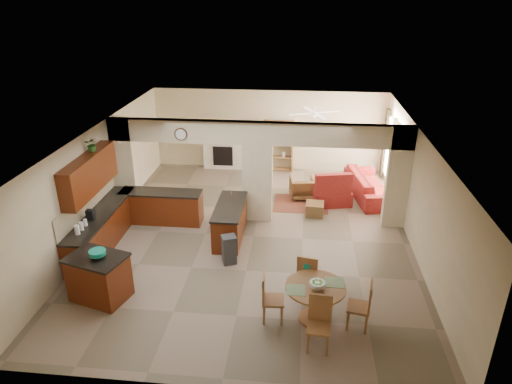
# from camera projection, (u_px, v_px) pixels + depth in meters

# --- Properties ---
(floor) EXTENTS (10.00, 10.00, 0.00)m
(floor) POSITION_uv_depth(u_px,v_px,m) (254.00, 236.00, 11.94)
(floor) COLOR #7C6856
(floor) RESTS_ON ground
(ceiling) EXTENTS (10.00, 10.00, 0.00)m
(ceiling) POSITION_uv_depth(u_px,v_px,m) (253.00, 133.00, 10.79)
(ceiling) COLOR white
(ceiling) RESTS_ON wall_back
(wall_back) EXTENTS (8.00, 0.00, 8.00)m
(wall_back) POSITION_uv_depth(u_px,v_px,m) (269.00, 130.00, 15.90)
(wall_back) COLOR beige
(wall_back) RESTS_ON floor
(wall_front) EXTENTS (8.00, 0.00, 8.00)m
(wall_front) POSITION_uv_depth(u_px,v_px,m) (218.00, 319.00, 6.82)
(wall_front) COLOR beige
(wall_front) RESTS_ON floor
(wall_left) EXTENTS (0.00, 10.00, 10.00)m
(wall_left) POSITION_uv_depth(u_px,v_px,m) (99.00, 181.00, 11.74)
(wall_left) COLOR beige
(wall_left) RESTS_ON floor
(wall_right) EXTENTS (0.00, 10.00, 10.00)m
(wall_right) POSITION_uv_depth(u_px,v_px,m) (418.00, 194.00, 10.99)
(wall_right) COLOR beige
(wall_right) RESTS_ON floor
(partition_left_pier) EXTENTS (0.60, 0.25, 2.80)m
(partition_left_pier) POSITION_uv_depth(u_px,v_px,m) (125.00, 167.00, 12.62)
(partition_left_pier) COLOR beige
(partition_left_pier) RESTS_ON floor
(partition_center_pier) EXTENTS (0.80, 0.25, 2.20)m
(partition_center_pier) POSITION_uv_depth(u_px,v_px,m) (257.00, 183.00, 12.39)
(partition_center_pier) COLOR beige
(partition_center_pier) RESTS_ON floor
(partition_right_pier) EXTENTS (0.60, 0.25, 2.80)m
(partition_right_pier) POSITION_uv_depth(u_px,v_px,m) (398.00, 178.00, 11.93)
(partition_right_pier) COLOR beige
(partition_right_pier) RESTS_ON floor
(partition_header) EXTENTS (8.00, 0.25, 0.60)m
(partition_header) POSITION_uv_depth(u_px,v_px,m) (258.00, 133.00, 11.82)
(partition_header) COLOR beige
(partition_header) RESTS_ON partition_center_pier
(kitchen_counter) EXTENTS (2.52, 3.29, 1.48)m
(kitchen_counter) POSITION_uv_depth(u_px,v_px,m) (128.00, 219.00, 11.82)
(kitchen_counter) COLOR #461A08
(kitchen_counter) RESTS_ON floor
(upper_cabinets) EXTENTS (0.35, 2.40, 0.90)m
(upper_cabinets) POSITION_uv_depth(u_px,v_px,m) (90.00, 174.00, 10.78)
(upper_cabinets) COLOR #461A08
(upper_cabinets) RESTS_ON wall_left
(peninsula) EXTENTS (0.70, 1.85, 0.91)m
(peninsula) POSITION_uv_depth(u_px,v_px,m) (230.00, 222.00, 11.70)
(peninsula) COLOR #461A08
(peninsula) RESTS_ON floor
(wall_clock) EXTENTS (0.34, 0.03, 0.34)m
(wall_clock) POSITION_uv_depth(u_px,v_px,m) (181.00, 134.00, 11.89)
(wall_clock) COLOR #512B1B
(wall_clock) RESTS_ON partition_header
(rug) EXTENTS (1.60, 1.30, 0.01)m
(rug) POSITION_uv_depth(u_px,v_px,m) (301.00, 204.00, 13.73)
(rug) COLOR brown
(rug) RESTS_ON floor
(fireplace) EXTENTS (1.60, 0.35, 1.20)m
(fireplace) POSITION_uv_depth(u_px,v_px,m) (223.00, 152.00, 16.22)
(fireplace) COLOR white
(fireplace) RESTS_ON floor
(shelving_unit) EXTENTS (1.00, 0.32, 1.80)m
(shelving_unit) POSITION_uv_depth(u_px,v_px,m) (278.00, 146.00, 15.91)
(shelving_unit) COLOR brown
(shelving_unit) RESTS_ON floor
(window_a) EXTENTS (0.02, 0.90, 1.90)m
(window_a) POSITION_uv_depth(u_px,v_px,m) (399.00, 168.00, 13.16)
(window_a) COLOR white
(window_a) RESTS_ON wall_right
(window_b) EXTENTS (0.02, 0.90, 1.90)m
(window_b) POSITION_uv_depth(u_px,v_px,m) (389.00, 149.00, 14.71)
(window_b) COLOR white
(window_b) RESTS_ON wall_right
(glazed_door) EXTENTS (0.02, 0.70, 2.10)m
(glazed_door) POSITION_uv_depth(u_px,v_px,m) (393.00, 162.00, 14.00)
(glazed_door) COLOR white
(glazed_door) RESTS_ON wall_right
(drape_a_left) EXTENTS (0.10, 0.28, 2.30)m
(drape_a_left) POSITION_uv_depth(u_px,v_px,m) (401.00, 175.00, 12.62)
(drape_a_left) COLOR #41241A
(drape_a_left) RESTS_ON wall_right
(drape_a_right) EXTENTS (0.10, 0.28, 2.30)m
(drape_a_right) POSITION_uv_depth(u_px,v_px,m) (394.00, 160.00, 13.71)
(drape_a_right) COLOR #41241A
(drape_a_right) RESTS_ON wall_right
(drape_b_left) EXTENTS (0.10, 0.28, 2.30)m
(drape_b_left) POSITION_uv_depth(u_px,v_px,m) (391.00, 155.00, 14.17)
(drape_b_left) COLOR #41241A
(drape_b_left) RESTS_ON wall_right
(drape_b_right) EXTENTS (0.10, 0.28, 2.30)m
(drape_b_right) POSITION_uv_depth(u_px,v_px,m) (385.00, 143.00, 15.26)
(drape_b_right) COLOR #41241A
(drape_b_right) RESTS_ON wall_right
(ceiling_fan) EXTENTS (1.00, 1.00, 0.10)m
(ceiling_fan) POSITION_uv_depth(u_px,v_px,m) (315.00, 113.00, 13.47)
(ceiling_fan) COLOR white
(ceiling_fan) RESTS_ON ceiling
(kitchen_island) EXTENTS (1.33, 1.11, 0.99)m
(kitchen_island) POSITION_uv_depth(u_px,v_px,m) (99.00, 277.00, 9.37)
(kitchen_island) COLOR #461A08
(kitchen_island) RESTS_ON floor
(teal_bowl) EXTENTS (0.34, 0.34, 0.16)m
(teal_bowl) POSITION_uv_depth(u_px,v_px,m) (98.00, 254.00, 9.12)
(teal_bowl) COLOR #148C72
(teal_bowl) RESTS_ON kitchen_island
(trash_can) EXTENTS (0.38, 0.36, 0.66)m
(trash_can) POSITION_uv_depth(u_px,v_px,m) (229.00, 251.00, 10.65)
(trash_can) COLOR #2F2F32
(trash_can) RESTS_ON floor
(dining_table) EXTENTS (1.16, 1.16, 0.79)m
(dining_table) POSITION_uv_depth(u_px,v_px,m) (315.00, 298.00, 8.72)
(dining_table) COLOR brown
(dining_table) RESTS_ON floor
(fruit_bowl) EXTENTS (0.29, 0.29, 0.16)m
(fruit_bowl) POSITION_uv_depth(u_px,v_px,m) (317.00, 285.00, 8.52)
(fruit_bowl) COLOR #63C129
(fruit_bowl) RESTS_ON dining_table
(sofa) EXTENTS (2.67, 1.42, 0.74)m
(sofa) POSITION_uv_depth(u_px,v_px,m) (370.00, 185.00, 14.09)
(sofa) COLOR maroon
(sofa) RESTS_ON floor
(chaise) EXTENTS (1.23, 1.09, 0.43)m
(chaise) POSITION_uv_depth(u_px,v_px,m) (331.00, 196.00, 13.71)
(chaise) COLOR maroon
(chaise) RESTS_ON floor
(armchair) EXTENTS (0.81, 0.82, 0.66)m
(armchair) POSITION_uv_depth(u_px,v_px,m) (302.00, 188.00, 14.01)
(armchair) COLOR maroon
(armchair) RESTS_ON floor
(ottoman) EXTENTS (0.54, 0.54, 0.36)m
(ottoman) POSITION_uv_depth(u_px,v_px,m) (315.00, 209.00, 12.99)
(ottoman) COLOR maroon
(ottoman) RESTS_ON floor
(plant) EXTENTS (0.36, 0.33, 0.35)m
(plant) POSITION_uv_depth(u_px,v_px,m) (92.00, 144.00, 10.84)
(plant) COLOR #214D14
(plant) RESTS_ON upper_cabinets
(chair_north) EXTENTS (0.49, 0.49, 1.02)m
(chair_north) POSITION_uv_depth(u_px,v_px,m) (308.00, 275.00, 9.36)
(chair_north) COLOR brown
(chair_north) RESTS_ON floor
(chair_east) EXTENTS (0.49, 0.49, 1.02)m
(chair_east) POSITION_uv_depth(u_px,v_px,m) (364.00, 303.00, 8.51)
(chair_east) COLOR brown
(chair_east) RESTS_ON floor
(chair_south) EXTENTS (0.45, 0.45, 1.02)m
(chair_south) POSITION_uv_depth(u_px,v_px,m) (319.00, 320.00, 8.08)
(chair_south) COLOR brown
(chair_south) RESTS_ON floor
(chair_west) EXTENTS (0.45, 0.44, 1.02)m
(chair_west) POSITION_uv_depth(u_px,v_px,m) (269.00, 296.00, 8.73)
(chair_west) COLOR brown
(chair_west) RESTS_ON floor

